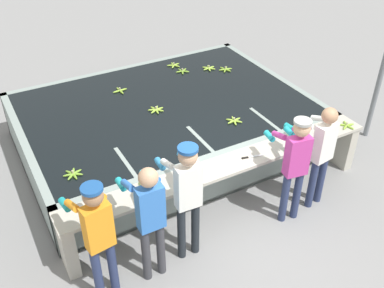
{
  "coord_description": "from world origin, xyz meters",
  "views": [
    {
      "loc": [
        -2.87,
        -3.98,
        4.69
      ],
      "look_at": [
        0.0,
        1.22,
        0.59
      ],
      "focal_mm": 42.0,
      "sensor_mm": 36.0,
      "label": 1
    }
  ],
  "objects_px": {
    "banana_bunch_floating_2": "(120,91)",
    "worker_0": "(98,231)",
    "worker_1": "(150,214)",
    "banana_bunch_ledge_0": "(144,188)",
    "banana_bunch_ledge_1": "(323,132)",
    "banana_bunch_floating_4": "(234,121)",
    "banana_bunch_ledge_2": "(347,125)",
    "banana_bunch_floating_1": "(182,71)",
    "worker_2": "(187,191)",
    "banana_bunch_floating_3": "(225,69)",
    "knife_0": "(189,178)",
    "banana_bunch_floating_0": "(156,110)",
    "worker_3": "(295,161)",
    "worker_4": "(321,148)",
    "knife_1": "(250,157)",
    "banana_bunch_floating_5": "(174,65)",
    "banana_bunch_floating_6": "(209,68)",
    "banana_bunch_floating_7": "(73,174)"
  },
  "relations": [
    {
      "from": "worker_1",
      "to": "banana_bunch_ledge_0",
      "type": "xyz_separation_m",
      "value": [
        0.2,
        0.65,
        -0.17
      ]
    },
    {
      "from": "banana_bunch_ledge_1",
      "to": "banana_bunch_floating_1",
      "type": "bearing_deg",
      "value": 106.5
    },
    {
      "from": "worker_3",
      "to": "banana_bunch_ledge_0",
      "type": "bearing_deg",
      "value": 161.34
    },
    {
      "from": "worker_3",
      "to": "banana_bunch_ledge_1",
      "type": "height_order",
      "value": "worker_3"
    },
    {
      "from": "worker_3",
      "to": "knife_0",
      "type": "distance_m",
      "value": 1.47
    },
    {
      "from": "banana_bunch_floating_3",
      "to": "banana_bunch_floating_5",
      "type": "xyz_separation_m",
      "value": [
        -0.81,
        0.66,
        0.0
      ]
    },
    {
      "from": "worker_2",
      "to": "banana_bunch_floating_0",
      "type": "height_order",
      "value": "worker_2"
    },
    {
      "from": "banana_bunch_floating_5",
      "to": "worker_1",
      "type": "bearing_deg",
      "value": -120.53
    },
    {
      "from": "worker_2",
      "to": "banana_bunch_ledge_1",
      "type": "xyz_separation_m",
      "value": [
        2.66,
        0.43,
        -0.22
      ]
    },
    {
      "from": "banana_bunch_floating_6",
      "to": "banana_bunch_floating_0",
      "type": "bearing_deg",
      "value": -148.81
    },
    {
      "from": "banana_bunch_ledge_2",
      "to": "knife_1",
      "type": "relative_size",
      "value": 0.79
    },
    {
      "from": "knife_1",
      "to": "banana_bunch_floating_4",
      "type": "bearing_deg",
      "value": 69.57
    },
    {
      "from": "worker_1",
      "to": "banana_bunch_floating_0",
      "type": "height_order",
      "value": "worker_1"
    },
    {
      "from": "banana_bunch_floating_0",
      "to": "banana_bunch_floating_1",
      "type": "xyz_separation_m",
      "value": [
        1.1,
        1.12,
        0.0
      ]
    },
    {
      "from": "banana_bunch_floating_3",
      "to": "knife_1",
      "type": "relative_size",
      "value": 0.81
    },
    {
      "from": "banana_bunch_floating_4",
      "to": "banana_bunch_floating_5",
      "type": "relative_size",
      "value": 1.02
    },
    {
      "from": "banana_bunch_floating_2",
      "to": "worker_0",
      "type": "bearing_deg",
      "value": -114.89
    },
    {
      "from": "banana_bunch_floating_4",
      "to": "banana_bunch_ledge_0",
      "type": "height_order",
      "value": "banana_bunch_ledge_0"
    },
    {
      "from": "banana_bunch_floating_3",
      "to": "worker_1",
      "type": "bearing_deg",
      "value": -133.96
    },
    {
      "from": "worker_0",
      "to": "banana_bunch_floating_2",
      "type": "height_order",
      "value": "worker_0"
    },
    {
      "from": "worker_3",
      "to": "banana_bunch_ledge_1",
      "type": "xyz_separation_m",
      "value": [
        1.04,
        0.54,
        -0.17
      ]
    },
    {
      "from": "banana_bunch_floating_2",
      "to": "knife_1",
      "type": "relative_size",
      "value": 0.81
    },
    {
      "from": "banana_bunch_ledge_2",
      "to": "banana_bunch_floating_5",
      "type": "bearing_deg",
      "value": 112.3
    },
    {
      "from": "worker_4",
      "to": "knife_1",
      "type": "bearing_deg",
      "value": 150.84
    },
    {
      "from": "banana_bunch_ledge_0",
      "to": "banana_bunch_ledge_1",
      "type": "relative_size",
      "value": 1.03
    },
    {
      "from": "banana_bunch_floating_2",
      "to": "banana_bunch_ledge_2",
      "type": "xyz_separation_m",
      "value": [
        2.74,
        -2.88,
        0.0
      ]
    },
    {
      "from": "worker_0",
      "to": "banana_bunch_floating_1",
      "type": "relative_size",
      "value": 6.21
    },
    {
      "from": "worker_4",
      "to": "banana_bunch_floating_4",
      "type": "height_order",
      "value": "worker_4"
    },
    {
      "from": "worker_4",
      "to": "banana_bunch_floating_0",
      "type": "distance_m",
      "value": 2.81
    },
    {
      "from": "banana_bunch_floating_2",
      "to": "worker_3",
      "type": "bearing_deg",
      "value": -69.96
    },
    {
      "from": "banana_bunch_floating_1",
      "to": "banana_bunch_ledge_2",
      "type": "height_order",
      "value": "banana_bunch_ledge_2"
    },
    {
      "from": "worker_3",
      "to": "banana_bunch_floating_6",
      "type": "relative_size",
      "value": 6.01
    },
    {
      "from": "knife_0",
      "to": "knife_1",
      "type": "relative_size",
      "value": 0.85
    },
    {
      "from": "worker_3",
      "to": "banana_bunch_floating_5",
      "type": "height_order",
      "value": "worker_3"
    },
    {
      "from": "worker_0",
      "to": "worker_4",
      "type": "bearing_deg",
      "value": 0.95
    },
    {
      "from": "worker_0",
      "to": "worker_2",
      "type": "height_order",
      "value": "worker_2"
    },
    {
      "from": "worker_2",
      "to": "banana_bunch_floating_4",
      "type": "relative_size",
      "value": 6.23
    },
    {
      "from": "worker_3",
      "to": "banana_bunch_floating_1",
      "type": "bearing_deg",
      "value": 87.69
    },
    {
      "from": "banana_bunch_floating_5",
      "to": "knife_0",
      "type": "distance_m",
      "value": 3.64
    },
    {
      "from": "worker_2",
      "to": "banana_bunch_floating_3",
      "type": "bearing_deg",
      "value": 50.73
    },
    {
      "from": "worker_1",
      "to": "knife_0",
      "type": "xyz_separation_m",
      "value": [
        0.82,
        0.55,
        -0.18
      ]
    },
    {
      "from": "banana_bunch_floating_4",
      "to": "banana_bunch_ledge_1",
      "type": "xyz_separation_m",
      "value": [
        1.03,
        -0.97,
        0.0
      ]
    },
    {
      "from": "knife_0",
      "to": "banana_bunch_floating_7",
      "type": "bearing_deg",
      "value": 147.85
    },
    {
      "from": "banana_bunch_floating_1",
      "to": "banana_bunch_ledge_1",
      "type": "height_order",
      "value": "banana_bunch_ledge_1"
    },
    {
      "from": "banana_bunch_ledge_0",
      "to": "banana_bunch_ledge_2",
      "type": "distance_m",
      "value": 3.47
    },
    {
      "from": "worker_4",
      "to": "banana_bunch_floating_5",
      "type": "relative_size",
      "value": 6.09
    },
    {
      "from": "banana_bunch_floating_2",
      "to": "banana_bunch_floating_6",
      "type": "distance_m",
      "value": 1.91
    },
    {
      "from": "worker_2",
      "to": "knife_0",
      "type": "bearing_deg",
      "value": 59.66
    },
    {
      "from": "banana_bunch_floating_4",
      "to": "banana_bunch_ledge_2",
      "type": "height_order",
      "value": "banana_bunch_ledge_2"
    },
    {
      "from": "banana_bunch_floating_2",
      "to": "banana_bunch_ledge_1",
      "type": "relative_size",
      "value": 1.02
    }
  ]
}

